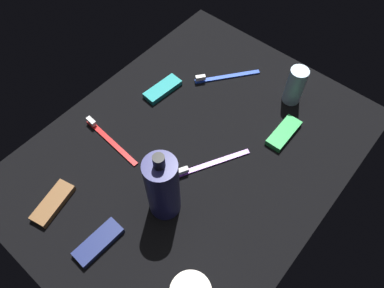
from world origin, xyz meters
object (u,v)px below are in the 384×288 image
(snack_bar_green, at_px, (284,133))
(snack_bar_navy, at_px, (100,244))
(lotion_bottle, at_px, (163,187))
(deodorant_stick, at_px, (295,86))
(toothbrush_purple, at_px, (209,164))
(snack_bar_brown, at_px, (53,203))
(toothbrush_red, at_px, (108,138))
(snack_bar_teal, at_px, (163,89))
(toothbrush_blue, at_px, (223,76))

(snack_bar_green, height_order, snack_bar_navy, same)
(lotion_bottle, relative_size, snack_bar_green, 1.93)
(lotion_bottle, height_order, deodorant_stick, lotion_bottle)
(deodorant_stick, relative_size, toothbrush_purple, 0.64)
(snack_bar_brown, bearing_deg, snack_bar_green, -43.10)
(toothbrush_red, bearing_deg, snack_bar_green, -47.64)
(toothbrush_red, xyz_separation_m, snack_bar_teal, (0.20, 0.01, 0.00))
(deodorant_stick, relative_size, toothbrush_blue, 0.69)
(toothbrush_blue, bearing_deg, snack_bar_brown, 174.41)
(deodorant_stick, distance_m, snack_bar_brown, 0.63)
(snack_bar_teal, bearing_deg, toothbrush_purple, -107.32)
(snack_bar_teal, bearing_deg, toothbrush_blue, -28.31)
(deodorant_stick, distance_m, toothbrush_purple, 0.30)
(deodorant_stick, bearing_deg, toothbrush_blue, 106.37)
(lotion_bottle, height_order, snack_bar_green, lotion_bottle)
(lotion_bottle, xyz_separation_m, snack_bar_navy, (-0.15, 0.04, -0.08))
(toothbrush_purple, xyz_separation_m, snack_bar_teal, (0.10, 0.23, 0.00))
(lotion_bottle, distance_m, snack_bar_teal, 0.34)
(lotion_bottle, bearing_deg, toothbrush_purple, -3.32)
(toothbrush_purple, distance_m, snack_bar_navy, 0.29)
(snack_bar_teal, bearing_deg, lotion_bottle, -131.00)
(snack_bar_navy, bearing_deg, toothbrush_red, 46.13)
(deodorant_stick, xyz_separation_m, snack_bar_green, (-0.11, -0.05, -0.04))
(lotion_bottle, xyz_separation_m, toothbrush_blue, (0.38, 0.13, -0.08))
(toothbrush_purple, height_order, snack_bar_teal, toothbrush_purple)
(toothbrush_blue, bearing_deg, snack_bar_green, -103.59)
(lotion_bottle, distance_m, snack_bar_green, 0.34)
(snack_bar_green, height_order, snack_bar_teal, same)
(toothbrush_purple, distance_m, toothbrush_blue, 0.28)
(deodorant_stick, relative_size, snack_bar_teal, 1.00)
(deodorant_stick, distance_m, toothbrush_red, 0.48)
(toothbrush_blue, distance_m, snack_bar_navy, 0.53)
(toothbrush_blue, height_order, toothbrush_red, same)
(snack_bar_brown, relative_size, snack_bar_green, 1.00)
(lotion_bottle, distance_m, deodorant_stick, 0.43)
(deodorant_stick, height_order, toothbrush_red, deodorant_stick)
(toothbrush_purple, relative_size, toothbrush_red, 0.91)
(toothbrush_purple, xyz_separation_m, toothbrush_blue, (0.24, 0.14, 0.00))
(deodorant_stick, relative_size, toothbrush_red, 0.58)
(deodorant_stick, bearing_deg, toothbrush_red, 145.85)
(toothbrush_blue, bearing_deg, deodorant_stick, -73.63)
(toothbrush_purple, bearing_deg, snack_bar_teal, 67.45)
(deodorant_stick, xyz_separation_m, toothbrush_red, (-0.39, 0.27, -0.05))
(deodorant_stick, relative_size, snack_bar_green, 1.00)
(toothbrush_purple, xyz_separation_m, snack_bar_navy, (-0.29, 0.05, 0.00))
(toothbrush_red, relative_size, snack_bar_teal, 1.73)
(toothbrush_red, xyz_separation_m, snack_bar_brown, (-0.19, -0.03, 0.00))
(toothbrush_purple, distance_m, snack_bar_brown, 0.35)
(toothbrush_blue, xyz_separation_m, snack_bar_teal, (-0.14, 0.09, 0.00))
(lotion_bottle, bearing_deg, snack_bar_green, -16.06)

